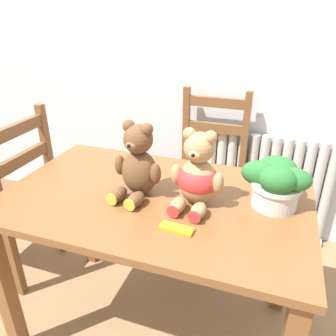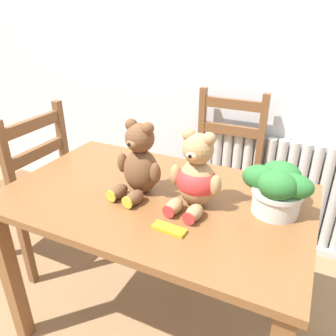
# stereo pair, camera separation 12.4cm
# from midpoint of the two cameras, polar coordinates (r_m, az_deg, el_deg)

# --- Properties ---
(wall_back) EXTENTS (8.00, 0.04, 2.60)m
(wall_back) POSITION_cam_midpoint_polar(r_m,az_deg,el_deg) (2.10, 13.32, 21.93)
(wall_back) COLOR silver
(wall_back) RESTS_ON ground_plane
(radiator) EXTENTS (0.88, 0.10, 0.72)m
(radiator) POSITION_cam_midpoint_polar(r_m,az_deg,el_deg) (2.26, 19.63, -4.76)
(radiator) COLOR beige
(radiator) RESTS_ON ground_plane
(dining_table) EXTENTS (1.21, 0.74, 0.75)m
(dining_table) POSITION_cam_midpoint_polar(r_m,az_deg,el_deg) (1.38, 0.47, -9.02)
(dining_table) COLOR brown
(dining_table) RESTS_ON ground_plane
(wooden_chair_behind) EXTENTS (0.42, 0.45, 0.99)m
(wooden_chair_behind) POSITION_cam_midpoint_polar(r_m,az_deg,el_deg) (2.07, 10.82, -2.03)
(wooden_chair_behind) COLOR brown
(wooden_chair_behind) RESTS_ON ground_plane
(wooden_chair_side) EXTENTS (0.45, 0.43, 0.97)m
(wooden_chair_side) POSITION_cam_midpoint_polar(r_m,az_deg,el_deg) (2.07, -21.89, -3.75)
(wooden_chair_side) COLOR brown
(wooden_chair_side) RESTS_ON ground_plane
(teddy_bear_left) EXTENTS (0.21, 0.22, 0.30)m
(teddy_bear_left) POSITION_cam_midpoint_polar(r_m,az_deg,el_deg) (1.28, -2.30, 0.79)
(teddy_bear_left) COLOR brown
(teddy_bear_left) RESTS_ON dining_table
(teddy_bear_right) EXTENTS (0.21, 0.22, 0.30)m
(teddy_bear_right) POSITION_cam_midpoint_polar(r_m,az_deg,el_deg) (1.20, 7.88, -1.67)
(teddy_bear_right) COLOR tan
(teddy_bear_right) RESTS_ON dining_table
(potted_plant) EXTENTS (0.25, 0.23, 0.18)m
(potted_plant) POSITION_cam_midpoint_polar(r_m,az_deg,el_deg) (1.25, 21.23, -3.17)
(potted_plant) COLOR beige
(potted_plant) RESTS_ON dining_table
(chocolate_bar) EXTENTS (0.12, 0.05, 0.01)m
(chocolate_bar) POSITION_cam_midpoint_polar(r_m,az_deg,el_deg) (1.12, 3.45, -10.66)
(chocolate_bar) COLOR gold
(chocolate_bar) RESTS_ON dining_table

